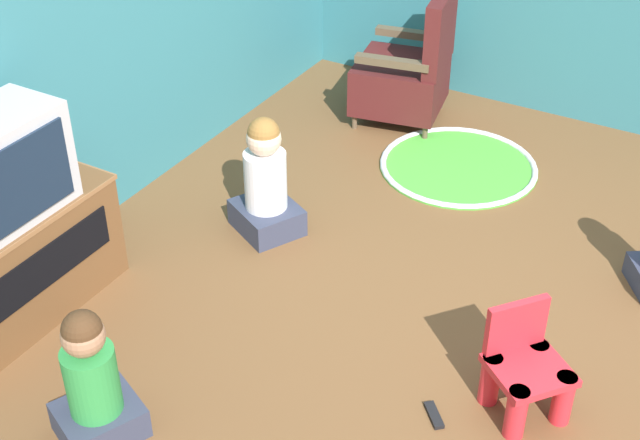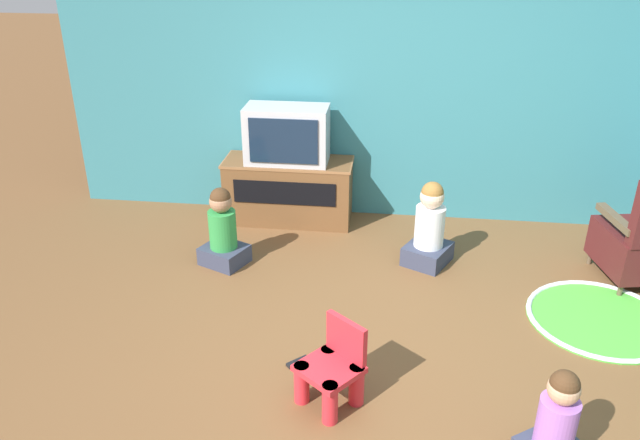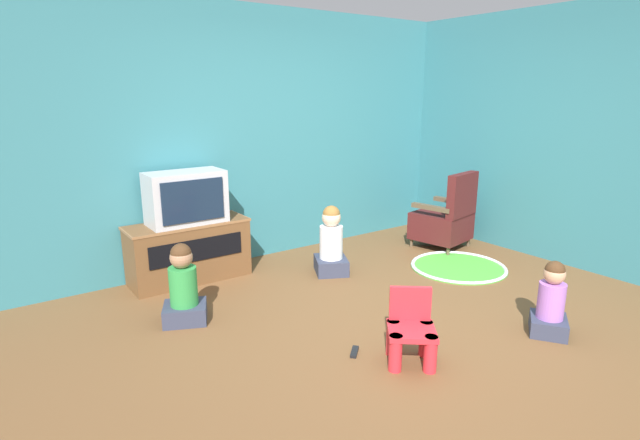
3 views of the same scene
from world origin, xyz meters
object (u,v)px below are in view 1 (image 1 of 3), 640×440
Objects in this scene: black_armchair at (408,73)px; yellow_kid_chair at (525,373)px; child_watching_left at (93,384)px; tv_cabinet at (9,267)px; remote_control at (434,415)px; child_watching_center at (266,183)px.

yellow_kid_chair is (-2.18, -1.59, -0.15)m from black_armchair.
child_watching_left reaches higher than yellow_kid_chair.
yellow_kid_chair is (0.65, -2.34, -0.10)m from tv_cabinet.
tv_cabinet is 2.10m from remote_control.
child_watching_left is 1.63m from child_watching_center.
child_watching_left is at bearing -9.14° from black_armchair.
child_watching_center is at bearing -14.74° from black_armchair.
child_watching_center is (0.59, 1.69, 0.10)m from yellow_kid_chair.
tv_cabinet is 8.20× the size of remote_control.
yellow_kid_chair is 0.71× the size of child_watching_center.
black_armchair reaches higher than child_watching_left.
tv_cabinet is 0.94m from child_watching_left.
black_armchair is 1.39× the size of child_watching_left.
tv_cabinet is 1.27× the size of black_armchair.
child_watching_left is at bearing 124.44° from child_watching_center.
black_armchair is at bearing 26.29° from child_watching_left.
child_watching_center reaches higher than yellow_kid_chair.
black_armchair is 2.77m from remote_control.
yellow_kid_chair is at bearing 25.02° from black_armchair.
remote_control is at bearing 16.95° from black_armchair.
child_watching_center is at bearing 31.74° from child_watching_left.
child_watching_center is 4.99× the size of remote_control.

